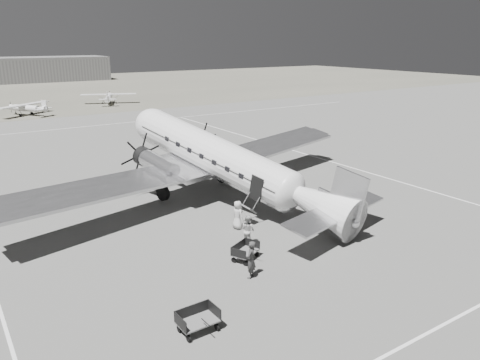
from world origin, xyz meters
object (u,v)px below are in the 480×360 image
object	(u,v)px
ground_crew	(251,260)
passenger	(238,215)
baggage_cart_near	(245,252)
light_plane_right	(109,98)
hangar_main	(28,69)
dc3_airliner	(224,163)
light_plane_left	(26,109)
ramp_agent	(248,230)
baggage_cart_far	(198,321)

from	to	relation	value
ground_crew	passenger	xyz separation A→B (m)	(2.86, 5.53, -0.06)
baggage_cart_near	passenger	bearing A→B (deg)	36.94
light_plane_right	baggage_cart_near	xyz separation A→B (m)	(-14.56, -65.71, -0.57)
hangar_main	light_plane_right	world-z (taller)	hangar_main
dc3_airliner	baggage_cart_near	world-z (taller)	dc3_airliner
light_plane_left	ground_crew	world-z (taller)	light_plane_left
dc3_airliner	ramp_agent	xyz separation A→B (m)	(-2.63, -6.80, -2.03)
baggage_cart_far	passenger	world-z (taller)	passenger
light_plane_left	baggage_cart_far	world-z (taller)	light_plane_left
light_plane_right	baggage_cart_far	world-z (taller)	light_plane_right
light_plane_left	baggage_cart_near	size ratio (longest dim) A/B	5.97
hangar_main	light_plane_left	distance (m)	66.50
baggage_cart_near	passenger	size ratio (longest dim) A/B	0.89
baggage_cart_far	ground_crew	distance (m)	4.97
hangar_main	ramp_agent	size ratio (longest dim) A/B	23.45
hangar_main	light_plane_right	size ratio (longest dim) A/B	4.27
light_plane_left	baggage_cart_far	bearing A→B (deg)	-129.98
dc3_airliner	passenger	distance (m)	5.23
baggage_cart_near	ramp_agent	size ratio (longest dim) A/B	0.88
ramp_agent	ground_crew	bearing A→B (deg)	138.41
baggage_cart_far	ramp_agent	world-z (taller)	ramp_agent
hangar_main	dc3_airliner	xyz separation A→B (m)	(-7.67, -116.37, -0.37)
hangar_main	passenger	bearing A→B (deg)	-94.48
hangar_main	ramp_agent	distance (m)	123.63
ramp_agent	passenger	size ratio (longest dim) A/B	1.01
baggage_cart_far	ground_crew	size ratio (longest dim) A/B	0.89
dc3_airliner	hangar_main	bearing A→B (deg)	72.52
hangar_main	ramp_agent	world-z (taller)	hangar_main
ground_crew	passenger	size ratio (longest dim) A/B	1.07
light_plane_left	light_plane_right	size ratio (longest dim) A/B	0.96
ground_crew	ramp_agent	bearing A→B (deg)	-159.94
baggage_cart_far	light_plane_right	bearing A→B (deg)	72.94
baggage_cart_far	hangar_main	bearing A→B (deg)	81.32
light_plane_right	baggage_cart_far	distance (m)	72.65
baggage_cart_near	baggage_cart_far	bearing A→B (deg)	-165.89
dc3_airliner	baggage_cart_near	bearing A→B (deg)	-128.38
baggage_cart_near	baggage_cart_far	world-z (taller)	baggage_cart_far
baggage_cart_near	ground_crew	bearing A→B (deg)	-141.67
light_plane_left	baggage_cart_far	xyz separation A→B (m)	(-4.68, -63.48, -0.50)
dc3_airliner	baggage_cart_far	world-z (taller)	dc3_airliner
dc3_airliner	baggage_cart_far	size ratio (longest dim) A/B	18.21
passenger	light_plane_left	bearing A→B (deg)	-2.00
hangar_main	ramp_agent	bearing A→B (deg)	-94.78
hangar_main	baggage_cart_far	world-z (taller)	hangar_main
light_plane_right	ground_crew	world-z (taller)	light_plane_right
passenger	hangar_main	bearing A→B (deg)	-9.03
light_plane_left	baggage_cart_near	xyz separation A→B (m)	(0.46, -59.27, -0.53)
dc3_airliner	light_plane_right	distance (m)	58.46
dc3_airliner	light_plane_right	xyz separation A→B (m)	(10.76, 57.43, -1.91)
ground_crew	ramp_agent	size ratio (longest dim) A/B	1.06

